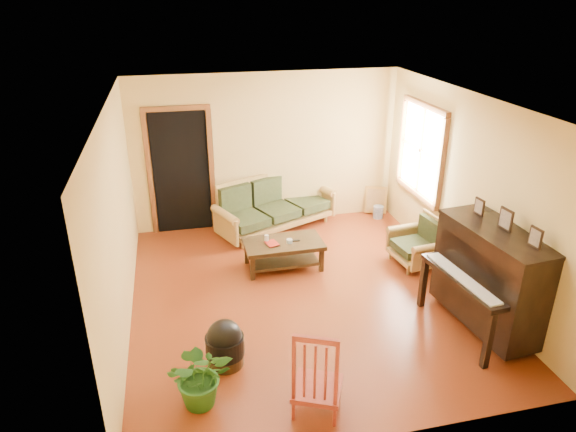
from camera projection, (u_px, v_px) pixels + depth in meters
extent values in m
plane|color=#5A1E0B|center=(303.00, 295.00, 6.94)|extent=(5.00, 5.00, 0.00)
cube|color=black|center=(181.00, 173.00, 8.44)|extent=(1.08, 0.16, 2.05)
cube|color=white|center=(421.00, 151.00, 7.95)|extent=(0.12, 1.36, 1.46)
cube|color=olive|center=(276.00, 205.00, 8.70)|extent=(2.25, 1.62, 0.89)
cube|color=black|center=(283.00, 254.00, 7.56)|extent=(1.15, 0.64, 0.42)
cube|color=olive|center=(416.00, 242.00, 7.59)|extent=(0.79, 0.82, 0.74)
cube|color=black|center=(491.00, 280.00, 6.05)|extent=(1.01, 1.56, 1.30)
cylinder|color=black|center=(225.00, 348.00, 5.59)|extent=(0.47, 0.47, 0.41)
cube|color=maroon|center=(318.00, 368.00, 4.88)|extent=(0.63, 0.65, 0.98)
cube|color=gold|center=(376.00, 200.00, 9.38)|extent=(0.40, 0.23, 0.53)
cylinder|color=#34539D|center=(378.00, 212.00, 9.25)|extent=(0.21, 0.21, 0.22)
imported|color=#255A19|center=(201.00, 375.00, 5.00)|extent=(0.63, 0.55, 0.69)
imported|color=maroon|center=(267.00, 245.00, 7.38)|extent=(0.20, 0.25, 0.02)
cylinder|color=silver|center=(267.00, 238.00, 7.46)|extent=(0.07, 0.07, 0.11)
cylinder|color=silver|center=(289.00, 241.00, 7.44)|extent=(0.10, 0.10, 0.06)
cube|color=black|center=(295.00, 241.00, 7.50)|extent=(0.15, 0.05, 0.01)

